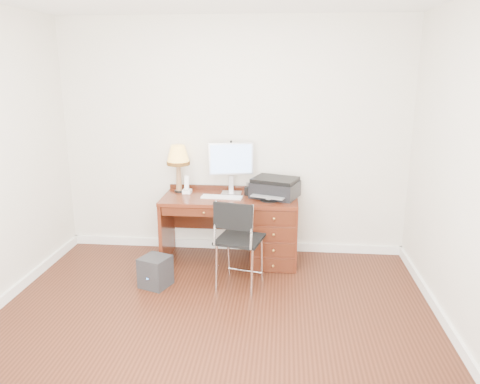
# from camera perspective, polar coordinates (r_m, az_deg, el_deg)

# --- Properties ---
(ground) EXTENTS (4.00, 4.00, 0.00)m
(ground) POSITION_cam_1_polar(r_m,az_deg,el_deg) (4.21, -3.45, -15.75)
(ground) COLOR black
(ground) RESTS_ON ground
(room_shell) EXTENTS (4.00, 4.00, 4.00)m
(room_shell) POSITION_cam_1_polar(r_m,az_deg,el_deg) (4.73, -2.28, -11.34)
(room_shell) COLOR silver
(room_shell) RESTS_ON ground
(desk) EXTENTS (1.50, 0.67, 0.75)m
(desk) POSITION_cam_1_polar(r_m,az_deg,el_deg) (5.27, 2.28, -4.21)
(desk) COLOR #552011
(desk) RESTS_ON ground
(monitor) EXTENTS (0.50, 0.20, 0.58)m
(monitor) POSITION_cam_1_polar(r_m,az_deg,el_deg) (5.27, -1.03, 3.71)
(monitor) COLOR silver
(monitor) RESTS_ON desk
(keyboard) EXTENTS (0.46, 0.16, 0.02)m
(keyboard) POSITION_cam_1_polar(r_m,az_deg,el_deg) (5.16, -2.23, -0.62)
(keyboard) COLOR white
(keyboard) RESTS_ON desk
(mouse_pad) EXTENTS (0.21, 0.21, 0.04)m
(mouse_pad) POSITION_cam_1_polar(r_m,az_deg,el_deg) (5.06, 3.63, -0.92)
(mouse_pad) COLOR black
(mouse_pad) RESTS_ON desk
(printer) EXTENTS (0.58, 0.52, 0.22)m
(printer) POSITION_cam_1_polar(r_m,az_deg,el_deg) (5.19, 4.29, 0.55)
(printer) COLOR black
(printer) RESTS_ON desk
(leg_lamp) EXTENTS (0.26, 0.26, 0.54)m
(leg_lamp) POSITION_cam_1_polar(r_m,az_deg,el_deg) (5.36, -7.55, 4.12)
(leg_lamp) COLOR black
(leg_lamp) RESTS_ON desk
(phone) EXTENTS (0.10, 0.10, 0.20)m
(phone) POSITION_cam_1_polar(r_m,az_deg,el_deg) (5.37, -6.48, 0.49)
(phone) COLOR white
(phone) RESTS_ON desk
(pen_cup) EXTENTS (0.07, 0.07, 0.09)m
(pen_cup) POSITION_cam_1_polar(r_m,az_deg,el_deg) (5.25, 0.92, 0.10)
(pen_cup) COLOR black
(pen_cup) RESTS_ON desk
(chair) EXTENTS (0.51, 0.52, 0.92)m
(chair) POSITION_cam_1_polar(r_m,az_deg,el_deg) (4.60, -0.12, -5.26)
(chair) COLOR black
(chair) RESTS_ON ground
(equipment_box) EXTENTS (0.34, 0.34, 0.31)m
(equipment_box) POSITION_cam_1_polar(r_m,az_deg,el_deg) (4.85, -10.27, -9.52)
(equipment_box) COLOR black
(equipment_box) RESTS_ON ground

